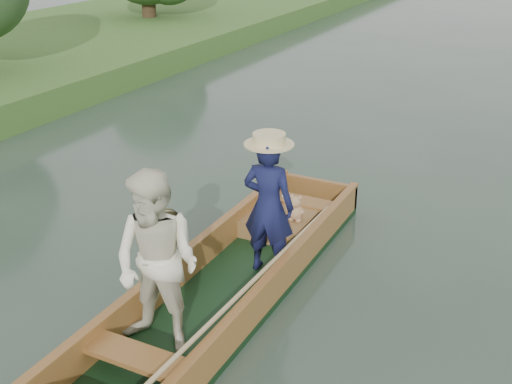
% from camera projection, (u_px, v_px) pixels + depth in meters
% --- Properties ---
extents(ground, '(120.00, 120.00, 0.00)m').
position_uv_depth(ground, '(231.00, 294.00, 6.82)').
color(ground, '#283D30').
rests_on(ground, ground).
extents(punt, '(1.12, 5.16, 1.78)m').
position_uv_depth(punt, '(216.00, 256.00, 6.38)').
color(punt, black).
rests_on(punt, ground).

